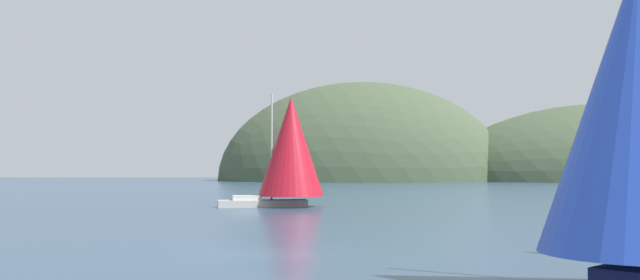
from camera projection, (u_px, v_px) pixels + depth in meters
ground_plane at (270, 255)px, 25.30m from camera, size 360.00×360.00×0.00m
headland_center at (362, 181)px, 159.81m from camera, size 65.72×44.00×44.83m
headland_right at (608, 181)px, 157.22m from camera, size 74.96×44.00×34.65m
sailboat_crimson_sail at (290, 148)px, 55.66m from camera, size 8.87×6.23×8.94m
sailboat_green_sail at (620, 162)px, 72.01m from camera, size 5.71×7.72×7.76m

